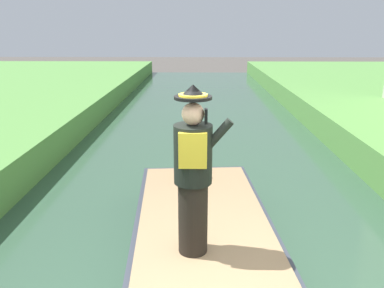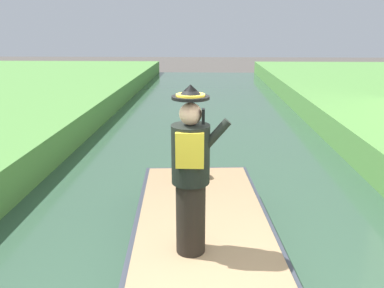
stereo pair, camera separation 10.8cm
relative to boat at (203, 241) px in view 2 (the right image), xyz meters
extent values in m
cube|color=#333842|center=(0.00, 0.00, -0.02)|extent=(2.09, 4.31, 0.56)
cube|color=#997A56|center=(0.00, 0.00, 0.28)|extent=(1.92, 3.97, 0.05)
cylinder|color=black|center=(-0.13, -0.71, 0.72)|extent=(0.32, 0.32, 0.82)
cylinder|color=black|center=(-0.13, -0.71, 1.44)|extent=(0.40, 0.40, 0.62)
cube|color=gold|center=(-0.13, -0.90, 1.54)|extent=(0.28, 0.06, 0.36)
sphere|color=#DBA884|center=(-0.13, -0.71, 1.86)|extent=(0.23, 0.23, 0.23)
cylinder|color=black|center=(-0.13, -0.71, 2.03)|extent=(0.38, 0.38, 0.03)
cone|color=black|center=(-0.13, -0.71, 2.10)|extent=(0.26, 0.26, 0.12)
cylinder|color=gold|center=(-0.13, -0.71, 2.05)|extent=(0.29, 0.29, 0.02)
cylinder|color=black|center=(0.09, -0.75, 1.62)|extent=(0.38, 0.09, 0.43)
cube|color=black|center=(0.00, -0.77, 1.85)|extent=(0.03, 0.08, 0.15)
ellipsoid|color=red|center=(-0.19, 1.54, 0.51)|extent=(0.26, 0.32, 0.40)
sphere|color=red|center=(-0.19, 1.50, 0.78)|extent=(0.20, 0.20, 0.20)
cone|color=yellow|center=(-0.19, 1.40, 0.77)|extent=(0.09, 0.09, 0.09)
ellipsoid|color=yellow|center=(-0.33, 1.54, 0.51)|extent=(0.08, 0.20, 0.32)
ellipsoid|color=yellow|center=(-0.05, 1.54, 0.51)|extent=(0.08, 0.20, 0.32)
camera|label=1|loc=(-0.08, -4.49, 2.69)|focal=36.14mm
camera|label=2|loc=(0.03, -4.49, 2.69)|focal=36.14mm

